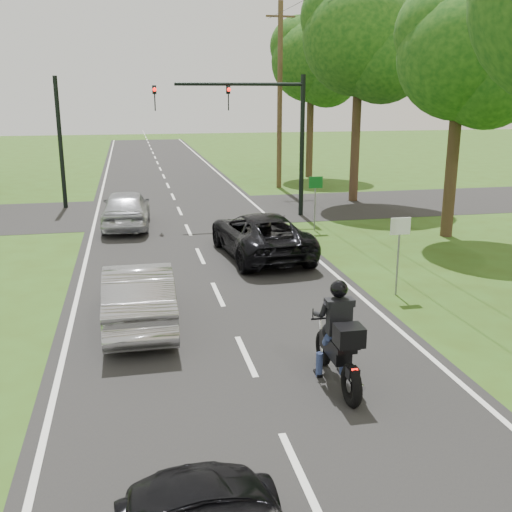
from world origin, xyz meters
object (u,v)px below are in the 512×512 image
(dark_suv, at_px, (260,234))
(sign_green, at_px, (315,190))
(silver_sedan, at_px, (139,294))
(silver_suv, at_px, (126,209))
(traffic_signal, at_px, (260,120))
(motorcycle_rider, at_px, (339,345))
(sign_white, at_px, (400,237))
(utility_pole_far, at_px, (280,96))

(dark_suv, xyz_separation_m, sign_green, (2.93, 3.36, 0.86))
(silver_sedan, distance_m, silver_suv, 10.71)
(dark_suv, distance_m, traffic_signal, 7.35)
(motorcycle_rider, relative_size, sign_green, 1.12)
(motorcycle_rider, distance_m, sign_green, 13.05)
(dark_suv, xyz_separation_m, silver_suv, (-4.33, 5.35, 0.04))
(silver_sedan, xyz_separation_m, silver_suv, (-0.26, 10.71, 0.04))
(motorcycle_rider, xyz_separation_m, sign_green, (3.47, 12.56, 0.79))
(traffic_signal, bearing_deg, silver_suv, -169.86)
(dark_suv, bearing_deg, sign_white, 115.67)
(silver_suv, distance_m, traffic_signal, 6.70)
(motorcycle_rider, height_order, traffic_signal, traffic_signal)
(dark_suv, bearing_deg, silver_sedan, 47.96)
(silver_suv, bearing_deg, utility_pole_far, -130.37)
(silver_sedan, height_order, traffic_signal, traffic_signal)
(motorcycle_rider, relative_size, dark_suv, 0.45)
(motorcycle_rider, distance_m, traffic_signal, 16.04)
(dark_suv, bearing_deg, silver_suv, -55.83)
(utility_pole_far, distance_m, sign_green, 11.63)
(silver_suv, distance_m, utility_pole_far, 13.16)
(silver_sedan, bearing_deg, sign_white, -174.13)
(traffic_signal, distance_m, sign_green, 4.24)
(silver_suv, relative_size, sign_green, 2.13)
(motorcycle_rider, bearing_deg, sign_white, 55.19)
(silver_suv, xyz_separation_m, utility_pole_far, (8.57, 9.02, 4.30))
(motorcycle_rider, xyz_separation_m, dark_suv, (0.54, 9.20, -0.06))
(utility_pole_far, bearing_deg, silver_suv, -133.51)
(motorcycle_rider, height_order, dark_suv, motorcycle_rider)
(silver_sedan, relative_size, sign_green, 2.09)
(dark_suv, xyz_separation_m, sign_white, (2.73, -4.64, 0.86))
(utility_pole_far, bearing_deg, silver_sedan, -112.82)
(silver_sedan, bearing_deg, utility_pole_far, -112.93)
(silver_suv, height_order, sign_white, sign_white)
(silver_suv, bearing_deg, sign_green, 167.78)
(silver_suv, height_order, sign_green, sign_green)
(traffic_signal, height_order, sign_green, traffic_signal)
(silver_sedan, relative_size, sign_white, 2.09)
(motorcycle_rider, xyz_separation_m, sign_white, (3.27, 4.56, 0.79))
(motorcycle_rider, height_order, silver_suv, motorcycle_rider)
(dark_suv, relative_size, traffic_signal, 0.82)
(silver_suv, bearing_deg, dark_suv, 132.13)
(dark_suv, relative_size, sign_green, 2.47)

